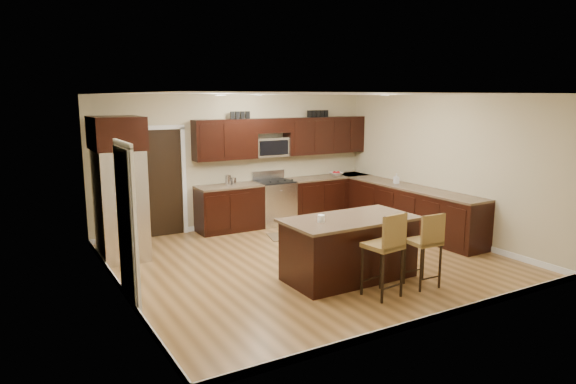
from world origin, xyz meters
TOP-DOWN VIEW (x-y plane):
  - floor at (0.00, 0.00)m, footprint 6.00×6.00m
  - ceiling at (0.00, 0.00)m, footprint 6.00×6.00m
  - wall_back at (0.00, 2.75)m, footprint 6.00×0.00m
  - wall_left at (-3.00, 0.00)m, footprint 0.00×5.50m
  - wall_right at (3.00, 0.00)m, footprint 0.00×5.50m
  - base_cabinets at (1.90, 1.45)m, footprint 4.02×3.96m
  - upper_cabinets at (1.04, 2.58)m, footprint 4.00×0.33m
  - range at (0.68, 2.45)m, footprint 0.76×0.64m
  - microwave at (0.68, 2.60)m, footprint 0.76×0.31m
  - doorway at (-1.65, 2.73)m, footprint 0.85×0.03m
  - pantry_door at (-2.98, -0.30)m, footprint 0.03×0.80m
  - letter_decor at (0.90, 2.58)m, footprint 2.20×0.03m
  - island at (0.06, -1.00)m, footprint 1.97×1.05m
  - stool_mid at (0.04, -1.85)m, footprint 0.48×0.48m
  - stool_right at (0.76, -1.85)m, footprint 0.42×0.42m
  - refrigerator at (-2.62, 1.67)m, footprint 0.79×0.97m
  - floor_mat at (0.52, 1.43)m, footprint 1.03×0.81m
  - fruit_bowl at (2.27, 2.45)m, footprint 0.32×0.32m
  - soap_bottle at (2.70, 0.96)m, footprint 0.11×0.11m
  - canister_tall at (-0.37, 2.45)m, footprint 0.12×0.12m
  - canister_short at (-0.24, 2.45)m, footprint 0.11×0.11m
  - island_jar at (-0.44, -1.00)m, footprint 0.10×0.10m

SIDE VIEW (x-z plane):
  - floor at x=0.00m, z-range 0.00..0.00m
  - floor_mat at x=0.52m, z-range 0.00..0.01m
  - island at x=0.06m, z-range -0.03..0.89m
  - base_cabinets at x=1.90m, z-range 0.00..0.92m
  - range at x=0.68m, z-range -0.08..1.03m
  - stool_right at x=0.76m, z-range 0.13..1.21m
  - stool_mid at x=0.04m, z-range 0.14..1.31m
  - fruit_bowl at x=2.27m, z-range 0.92..1.00m
  - island_jar at x=-0.44m, z-range 0.92..1.02m
  - canister_short at x=-0.24m, z-range 0.92..1.07m
  - pantry_door at x=-2.98m, z-range 0.00..2.04m
  - soap_bottle at x=2.70m, z-range 0.92..1.12m
  - canister_tall at x=-0.37m, z-range 0.92..1.13m
  - doorway at x=-1.65m, z-range 0.00..2.06m
  - refrigerator at x=-2.62m, z-range 0.03..2.38m
  - wall_back at x=0.00m, z-range -1.65..4.35m
  - wall_left at x=-3.00m, z-range -1.40..4.10m
  - wall_right at x=3.00m, z-range -1.40..4.10m
  - microwave at x=0.68m, z-range 1.42..1.82m
  - upper_cabinets at x=1.04m, z-range 1.44..2.24m
  - letter_decor at x=0.90m, z-range 2.22..2.37m
  - ceiling at x=0.00m, z-range 2.70..2.70m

